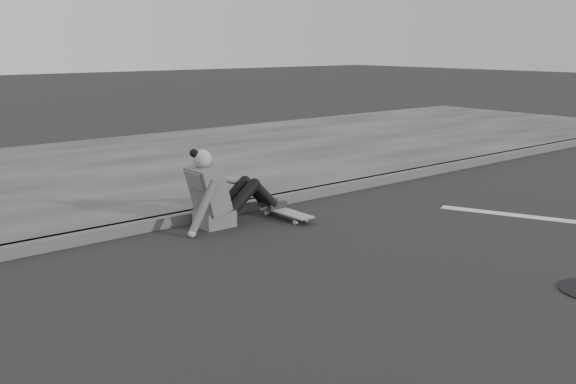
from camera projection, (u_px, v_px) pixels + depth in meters
name	position (u px, v px, depth m)	size (l,w,h in m)	color
ground	(387.00, 277.00, 5.49)	(80.00, 80.00, 0.00)	black
curb	(220.00, 211.00, 7.42)	(24.00, 0.16, 0.12)	#494949
sidewalk	(110.00, 171.00, 9.69)	(24.00, 6.00, 0.12)	#3D3D3D
skateboard	(286.00, 212.00, 7.30)	(0.20, 0.78, 0.09)	#A7A7A1
seated_woman	(219.00, 193.00, 6.97)	(1.38, 0.46, 0.88)	#545457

